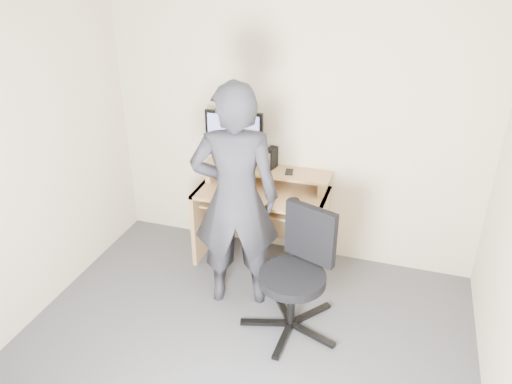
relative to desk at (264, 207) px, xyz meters
The scene contains 14 objects.
ground 1.64m from the desk, 82.55° to the right, with size 3.50×3.50×0.00m, color #505055.
back_wall 0.76m from the desk, 47.89° to the left, with size 3.50×0.02×2.50m, color beige.
ceiling 2.49m from the desk, 82.55° to the right, with size 3.50×3.50×0.02m, color white.
desk is the anchor object (origin of this frame).
monitor 0.75m from the desk, 163.63° to the left, with size 0.55×0.15×0.52m.
external_drive 0.48m from the desk, 72.80° to the left, with size 0.07×0.13×0.20m, color black.
travel_mug 0.45m from the desk, 82.71° to the left, with size 0.08×0.08×0.18m, color silver.
smartphone 0.43m from the desk, 16.51° to the left, with size 0.07×0.13×0.01m, color black.
charger 0.50m from the desk, behind, with size 0.04×0.04×0.04m, color black.
headphones 0.45m from the desk, 155.18° to the left, with size 0.16×0.16×0.02m, color silver.
keyboard 0.24m from the desk, 126.61° to the right, with size 0.46×0.18×0.03m, color black.
mouse 0.44m from the desk, 28.21° to the right, with size 0.10×0.06×0.04m, color black.
office_chair 1.01m from the desk, 57.77° to the right, with size 0.79×0.76×0.99m.
person 0.80m from the desk, 92.80° to the right, with size 0.71×0.46×1.94m, color black.
Camera 1 is at (1.00, -2.45, 2.83)m, focal length 35.00 mm.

